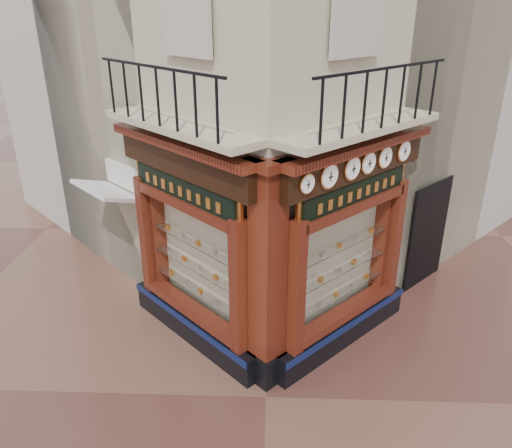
{
  "coord_description": "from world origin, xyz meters",
  "views": [
    {
      "loc": [
        0.08,
        -6.42,
        6.04
      ],
      "look_at": [
        -0.24,
        2.0,
        2.28
      ],
      "focal_mm": 35.0,
      "sensor_mm": 36.0,
      "label": 1
    }
  ],
  "objects_px": {
    "clock_a": "(307,184)",
    "signboard_right": "(356,193)",
    "clock_c": "(352,168)",
    "clock_e": "(385,157)",
    "clock_b": "(329,176)",
    "clock_d": "(368,163)",
    "clock_f": "(404,151)",
    "awning": "(120,292)",
    "corner_pilaster": "(267,281)",
    "signboard_left": "(183,190)"
  },
  "relations": [
    {
      "from": "signboard_left",
      "to": "clock_c",
      "type": "bearing_deg",
      "value": -141.19
    },
    {
      "from": "clock_c",
      "to": "clock_f",
      "type": "bearing_deg",
      "value": 0.0
    },
    {
      "from": "clock_a",
      "to": "clock_b",
      "type": "distance_m",
      "value": 0.5
    },
    {
      "from": "clock_c",
      "to": "signboard_left",
      "type": "relative_size",
      "value": 0.19
    },
    {
      "from": "corner_pilaster",
      "to": "clock_e",
      "type": "distance_m",
      "value": 2.91
    },
    {
      "from": "clock_b",
      "to": "clock_f",
      "type": "height_order",
      "value": "clock_b"
    },
    {
      "from": "signboard_left",
      "to": "clock_f",
      "type": "bearing_deg",
      "value": -123.86
    },
    {
      "from": "clock_f",
      "to": "awning",
      "type": "height_order",
      "value": "clock_f"
    },
    {
      "from": "corner_pilaster",
      "to": "signboard_right",
      "type": "height_order",
      "value": "corner_pilaster"
    },
    {
      "from": "awning",
      "to": "signboard_left",
      "type": "distance_m",
      "value": 4.01
    },
    {
      "from": "signboard_left",
      "to": "signboard_right",
      "type": "xyz_separation_m",
      "value": [
        2.92,
        0.0,
        0.0
      ]
    },
    {
      "from": "corner_pilaster",
      "to": "awning",
      "type": "xyz_separation_m",
      "value": [
        -3.38,
        2.68,
        -1.95
      ]
    },
    {
      "from": "clock_d",
      "to": "signboard_right",
      "type": "distance_m",
      "value": 0.54
    },
    {
      "from": "clock_d",
      "to": "awning",
      "type": "relative_size",
      "value": 0.25
    },
    {
      "from": "corner_pilaster",
      "to": "clock_d",
      "type": "height_order",
      "value": "corner_pilaster"
    },
    {
      "from": "clock_e",
      "to": "signboard_left",
      "type": "xyz_separation_m",
      "value": [
        -3.42,
        -0.34,
        -0.52
      ]
    },
    {
      "from": "clock_f",
      "to": "clock_e",
      "type": "bearing_deg",
      "value": -180.0
    },
    {
      "from": "signboard_right",
      "to": "clock_f",
      "type": "bearing_deg",
      "value": -5.36
    },
    {
      "from": "clock_d",
      "to": "clock_f",
      "type": "bearing_deg",
      "value": 0.0
    },
    {
      "from": "clock_b",
      "to": "clock_c",
      "type": "xyz_separation_m",
      "value": [
        0.4,
        0.4,
        0.0
      ]
    },
    {
      "from": "clock_a",
      "to": "signboard_right",
      "type": "relative_size",
      "value": 0.15
    },
    {
      "from": "clock_e",
      "to": "awning",
      "type": "bearing_deg",
      "value": 121.12
    },
    {
      "from": "clock_c",
      "to": "clock_e",
      "type": "xyz_separation_m",
      "value": [
        0.64,
        0.64,
        0.0
      ]
    },
    {
      "from": "clock_f",
      "to": "signboard_left",
      "type": "distance_m",
      "value": 3.94
    },
    {
      "from": "clock_a",
      "to": "clock_c",
      "type": "bearing_deg",
      "value": 0.0
    },
    {
      "from": "awning",
      "to": "clock_a",
      "type": "bearing_deg",
      "value": -169.63
    },
    {
      "from": "clock_b",
      "to": "clock_d",
      "type": "xyz_separation_m",
      "value": [
        0.71,
        0.71,
        0.0
      ]
    },
    {
      "from": "awning",
      "to": "clock_c",
      "type": "bearing_deg",
      "value": -157.68
    },
    {
      "from": "awning",
      "to": "clock_f",
      "type": "bearing_deg",
      "value": -143.97
    },
    {
      "from": "signboard_left",
      "to": "signboard_right",
      "type": "relative_size",
      "value": 1.03
    },
    {
      "from": "clock_c",
      "to": "clock_e",
      "type": "height_order",
      "value": "clock_c"
    },
    {
      "from": "clock_f",
      "to": "awning",
      "type": "relative_size",
      "value": 0.26
    },
    {
      "from": "corner_pilaster",
      "to": "clock_f",
      "type": "height_order",
      "value": "corner_pilaster"
    },
    {
      "from": "clock_d",
      "to": "signboard_left",
      "type": "height_order",
      "value": "clock_d"
    },
    {
      "from": "clock_c",
      "to": "clock_e",
      "type": "distance_m",
      "value": 0.91
    },
    {
      "from": "clock_b",
      "to": "clock_e",
      "type": "distance_m",
      "value": 1.48
    },
    {
      "from": "corner_pilaster",
      "to": "clock_f",
      "type": "xyz_separation_m",
      "value": [
        2.37,
        1.77,
        1.67
      ]
    },
    {
      "from": "signboard_right",
      "to": "clock_c",
      "type": "bearing_deg",
      "value": -160.67
    },
    {
      "from": "signboard_right",
      "to": "awning",
      "type": "bearing_deg",
      "value": 116.05
    },
    {
      "from": "clock_a",
      "to": "awning",
      "type": "bearing_deg",
      "value": 100.37
    },
    {
      "from": "clock_a",
      "to": "clock_b",
      "type": "bearing_deg",
      "value": 0.0
    },
    {
      "from": "clock_e",
      "to": "signboard_right",
      "type": "relative_size",
      "value": 0.19
    },
    {
      "from": "corner_pilaster",
      "to": "clock_d",
      "type": "distance_m",
      "value": 2.54
    },
    {
      "from": "clock_a",
      "to": "clock_d",
      "type": "relative_size",
      "value": 0.81
    },
    {
      "from": "clock_c",
      "to": "signboard_left",
      "type": "height_order",
      "value": "clock_c"
    },
    {
      "from": "signboard_right",
      "to": "clock_d",
      "type": "bearing_deg",
      "value": -43.37
    },
    {
      "from": "clock_a",
      "to": "signboard_right",
      "type": "height_order",
      "value": "clock_a"
    },
    {
      "from": "clock_f",
      "to": "awning",
      "type": "bearing_deg",
      "value": 126.03
    },
    {
      "from": "clock_b",
      "to": "clock_d",
      "type": "bearing_deg",
      "value": 0.0
    },
    {
      "from": "clock_c",
      "to": "clock_e",
      "type": "relative_size",
      "value": 1.03
    }
  ]
}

